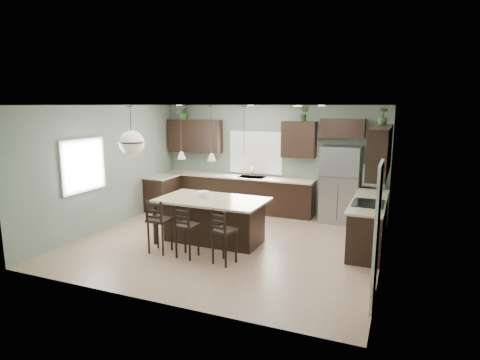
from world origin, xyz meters
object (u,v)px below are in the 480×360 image
refrigerator (340,184)px  serving_dish (203,195)px  kitchen_island (212,221)px  plant_back_left (184,112)px  bar_stool_center (187,231)px  bar_stool_right (224,236)px  bar_stool_left (160,226)px

refrigerator → serving_dish: size_ratio=7.71×
kitchen_island → plant_back_left: 4.06m
bar_stool_center → kitchen_island: bearing=89.3°
refrigerator → bar_stool_right: (-1.49, -3.47, -0.42)m
bar_stool_left → kitchen_island: bearing=51.7°
serving_dish → bar_stool_center: serving_dish is taller
kitchen_island → bar_stool_center: bearing=-93.5°
bar_stool_left → bar_stool_right: size_ratio=1.05×
kitchen_island → bar_stool_center: 0.91m
kitchen_island → plant_back_left: size_ratio=5.41×
kitchen_island → bar_stool_center: bar_stool_center is taller
kitchen_island → plant_back_left: (-2.15, 2.69, 2.14)m
bar_stool_left → bar_stool_center: bar_stool_left is taller
bar_stool_right → plant_back_left: 5.05m
refrigerator → bar_stool_right: size_ratio=1.83×
kitchen_island → serving_dish: serving_dish is taller
kitchen_island → plant_back_left: bearing=129.9°
bar_stool_left → bar_stool_right: 1.38m
bar_stool_center → bar_stool_right: (0.77, -0.02, 0.00)m
bar_stool_left → serving_dish: bearing=60.8°
bar_stool_center → plant_back_left: (-2.08, 3.60, 2.10)m
serving_dish → bar_stool_left: bearing=-118.8°
serving_dish → bar_stool_left: 1.11m
bar_stool_left → bar_stool_center: bearing=-2.7°
bar_stool_left → bar_stool_center: size_ratio=1.05×
refrigerator → bar_stool_center: bearing=-123.2°
refrigerator → kitchen_island: size_ratio=0.85×
bar_stool_right → kitchen_island: bearing=141.5°
bar_stool_center → bar_stool_right: 0.77m
bar_stool_left → bar_stool_right: bearing=-2.1°
serving_dish → plant_back_left: plant_back_left is taller
bar_stool_left → refrigerator: bearing=49.6°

